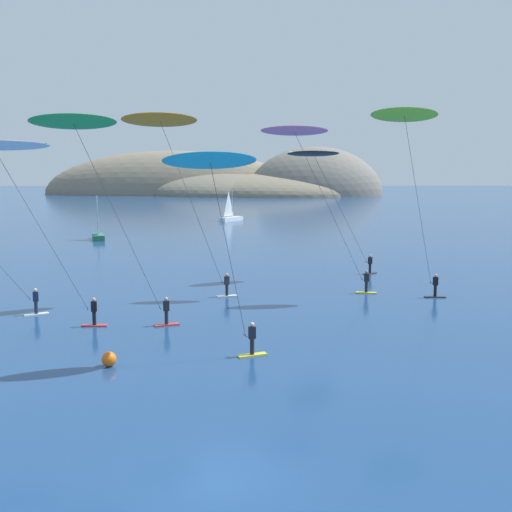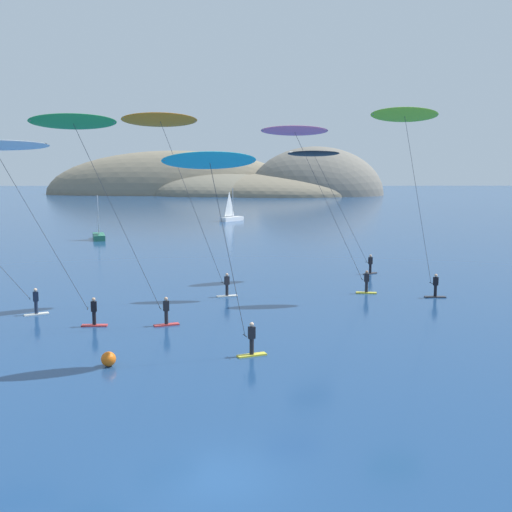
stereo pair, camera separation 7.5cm
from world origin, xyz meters
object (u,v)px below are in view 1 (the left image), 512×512
at_px(sailboat_far, 232,217).
at_px(kitesurfer_orange, 165,132).
at_px(kitesurfer_pink, 302,147).
at_px(marker_buoy, 109,359).
at_px(kitesurfer_cyan, 214,177).
at_px(kitesurfer_white, 0,158).
at_px(kitesurfer_lime, 407,129).
at_px(kitesurfer_green, 82,140).
at_px(kitesurfer_black, 319,163).
at_px(sailboat_near, 98,234).

xyz_separation_m(sailboat_far, kitesurfer_orange, (-3.29, -67.60, 10.94)).
distance_m(kitesurfer_pink, marker_buoy, 22.40).
bearing_deg(kitesurfer_cyan, kitesurfer_orange, 106.15).
height_order(kitesurfer_white, kitesurfer_lime, kitesurfer_lime).
bearing_deg(kitesurfer_white, kitesurfer_orange, 41.00).
bearing_deg(kitesurfer_pink, kitesurfer_lime, -11.03).
distance_m(kitesurfer_lime, kitesurfer_orange, 16.56).
distance_m(kitesurfer_green, kitesurfer_pink, 16.64).
distance_m(kitesurfer_black, marker_buoy, 28.38).
bearing_deg(kitesurfer_pink, kitesurfer_black, 73.80).
bearing_deg(sailboat_near, kitesurfer_cyan, -71.69).
bearing_deg(marker_buoy, kitesurfer_lime, 41.16).
height_order(kitesurfer_black, kitesurfer_lime, kitesurfer_lime).
height_order(sailboat_near, kitesurfer_orange, kitesurfer_orange).
bearing_deg(sailboat_far, sailboat_near, -121.04).
height_order(kitesurfer_green, kitesurfer_black, kitesurfer_green).
bearing_deg(kitesurfer_orange, kitesurfer_white, -139.00).
bearing_deg(kitesurfer_lime, kitesurfer_cyan, -131.28).
xyz_separation_m(kitesurfer_green, kitesurfer_white, (-4.66, 0.48, -0.96)).
distance_m(kitesurfer_green, kitesurfer_black, 22.92).
bearing_deg(sailboat_near, kitesurfer_orange, -70.99).
relative_size(kitesurfer_green, kitesurfer_white, 1.13).
xyz_separation_m(kitesurfer_pink, kitesurfer_white, (-17.66, -9.92, -0.91)).
relative_size(sailboat_far, kitesurfer_pink, 0.47).
bearing_deg(kitesurfer_cyan, kitesurfer_white, 153.85).
bearing_deg(kitesurfer_pink, kitesurfer_white, -150.67).
relative_size(kitesurfer_green, kitesurfer_pink, 1.00).
bearing_deg(kitesurfer_pink, kitesurfer_orange, -163.83).
xyz_separation_m(kitesurfer_green, kitesurfer_orange, (3.62, 7.68, 0.81)).
bearing_deg(kitesurfer_white, marker_buoy, -44.10).
distance_m(kitesurfer_green, marker_buoy, 12.48).
height_order(kitesurfer_pink, kitesurfer_lime, kitesurfer_lime).
distance_m(sailboat_near, kitesurfer_green, 49.29).
relative_size(sailboat_far, kitesurfer_green, 0.47).
xyz_separation_m(sailboat_far, marker_buoy, (-4.45, -81.71, -0.29)).
xyz_separation_m(kitesurfer_pink, kitesurfer_cyan, (-5.57, -15.86, -1.87)).
height_order(kitesurfer_black, kitesurfer_white, kitesurfer_white).
distance_m(kitesurfer_cyan, kitesurfer_orange, 13.95).
xyz_separation_m(kitesurfer_black, marker_buoy, (-12.53, -23.72, -9.25)).
relative_size(kitesurfer_green, kitesurfer_lime, 0.91).
bearing_deg(kitesurfer_lime, sailboat_far, 101.28).
height_order(sailboat_near, kitesurfer_black, kitesurfer_black).
bearing_deg(kitesurfer_green, kitesurfer_black, 49.05).
relative_size(kitesurfer_black, kitesurfer_orange, 0.83).
xyz_separation_m(sailboat_near, marker_buoy, (12.46, -53.62, -0.29)).
relative_size(sailboat_near, kitesurfer_cyan, 0.59).
height_order(kitesurfer_lime, kitesurfer_orange, kitesurfer_lime).
bearing_deg(sailboat_far, marker_buoy, -93.11).
bearing_deg(kitesurfer_orange, kitesurfer_black, 40.18).
height_order(sailboat_near, kitesurfer_lime, kitesurfer_lime).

